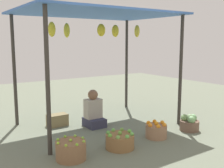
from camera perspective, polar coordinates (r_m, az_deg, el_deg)
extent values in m
plane|color=slate|center=(6.03, -2.84, -8.31)|extent=(14.00, 14.00, 0.00)
cylinder|color=#38332D|center=(4.31, -13.15, 0.33)|extent=(0.07, 0.07, 2.31)
cylinder|color=#38332D|center=(5.99, 13.99, 2.65)|extent=(0.07, 0.07, 2.31)
cylinder|color=#38332D|center=(6.10, -19.53, 2.51)|extent=(0.07, 0.07, 2.31)
cylinder|color=#38332D|center=(7.39, 3.02, 4.03)|extent=(0.07, 0.07, 2.31)
cube|color=#3F6AB7|center=(5.78, -3.03, 14.36)|extent=(3.22, 2.20, 0.04)
ellipsoid|color=yellow|center=(5.36, -12.34, 10.98)|extent=(0.14, 0.14, 0.28)
ellipsoid|color=gold|center=(5.85, -9.33, 10.88)|extent=(0.13, 0.13, 0.30)
ellipsoid|color=gold|center=(5.64, -2.28, 11.06)|extent=(0.16, 0.16, 0.25)
ellipsoid|color=gold|center=(6.09, 0.68, 10.91)|extent=(0.15, 0.15, 0.26)
ellipsoid|color=gold|center=(6.27, 5.19, 10.82)|extent=(0.12, 0.12, 0.27)
cube|color=#34354C|center=(5.85, -3.67, -7.92)|extent=(0.36, 0.44, 0.18)
cube|color=#B0AA99|center=(5.82, -3.94, -5.06)|extent=(0.34, 0.22, 0.40)
sphere|color=brown|center=(5.75, -3.98, -2.21)|extent=(0.21, 0.21, 0.21)
cylinder|color=#876041|center=(4.34, -8.47, -13.39)|extent=(0.46, 0.46, 0.29)
sphere|color=#8ACB30|center=(4.28, -8.52, -11.40)|extent=(0.04, 0.04, 0.04)
sphere|color=#83C540|center=(4.37, -6.05, -10.99)|extent=(0.04, 0.04, 0.04)
sphere|color=#8BCA3C|center=(4.46, -7.63, -10.58)|extent=(0.04, 0.04, 0.04)
sphere|color=#83CC33|center=(4.46, -9.67, -10.66)|extent=(0.04, 0.04, 0.04)
sphere|color=#82C331|center=(4.35, -11.11, -11.19)|extent=(0.04, 0.04, 0.04)
sphere|color=#95C52E|center=(4.21, -11.09, -11.91)|extent=(0.04, 0.04, 0.04)
sphere|color=#91BD32|center=(4.10, -9.49, -12.41)|extent=(0.04, 0.04, 0.04)
sphere|color=#85CB30|center=(4.11, -7.26, -12.32)|extent=(0.04, 0.04, 0.04)
sphere|color=#8EC23B|center=(4.22, -5.85, -11.71)|extent=(0.04, 0.04, 0.04)
cylinder|color=olive|center=(4.71, 1.65, -11.74)|extent=(0.48, 0.48, 0.24)
sphere|color=#6FAD42|center=(4.66, 1.66, -10.05)|extent=(0.07, 0.07, 0.07)
sphere|color=#64BA43|center=(4.78, 3.63, -9.68)|extent=(0.07, 0.07, 0.07)
sphere|color=#74A945|center=(4.85, 2.05, -9.37)|extent=(0.07, 0.07, 0.07)
sphere|color=#69B24D|center=(4.82, 0.25, -9.49)|extent=(0.07, 0.07, 0.07)
sphere|color=#61B049|center=(4.70, -0.79, -9.98)|extent=(0.07, 0.07, 0.07)
sphere|color=#6BBA3F|center=(4.56, -0.42, -10.59)|extent=(0.07, 0.07, 0.07)
sphere|color=#75AA4C|center=(4.48, 1.23, -10.95)|extent=(0.07, 0.07, 0.07)
sphere|color=#67BA4F|center=(4.51, 3.16, -10.81)|extent=(0.07, 0.07, 0.07)
sphere|color=#65B34C|center=(4.64, 4.13, -10.26)|extent=(0.07, 0.07, 0.07)
cylinder|color=#9C7456|center=(5.26, 9.11, -9.61)|extent=(0.39, 0.39, 0.24)
sphere|color=orange|center=(5.21, 9.15, -8.03)|extent=(0.08, 0.08, 0.08)
sphere|color=orange|center=(5.32, 10.35, -7.81)|extent=(0.08, 0.08, 0.08)
sphere|color=orange|center=(5.36, 8.78, -7.64)|extent=(0.08, 0.08, 0.08)
sphere|color=orange|center=(5.26, 7.55, -7.93)|extent=(0.08, 0.08, 0.08)
sphere|color=orange|center=(5.12, 7.89, -8.41)|extent=(0.08, 0.08, 0.08)
sphere|color=orange|center=(5.07, 9.53, -8.60)|extent=(0.08, 0.08, 0.08)
sphere|color=orange|center=(5.17, 10.77, -8.29)|extent=(0.08, 0.08, 0.08)
cylinder|color=brown|center=(5.81, 15.69, -8.25)|extent=(0.38, 0.38, 0.20)
sphere|color=#7FA169|center=(5.77, 15.76, -6.73)|extent=(0.15, 0.15, 0.15)
sphere|color=#74A96B|center=(5.85, 16.39, -6.70)|extent=(0.15, 0.15, 0.15)
sphere|color=#78A05B|center=(5.79, 14.77, -6.79)|extent=(0.15, 0.15, 0.15)
sphere|color=#78AF6C|center=(5.68, 16.09, -7.14)|extent=(0.15, 0.15, 0.15)
cube|color=olive|center=(6.00, -11.22, -7.31)|extent=(0.42, 0.25, 0.25)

